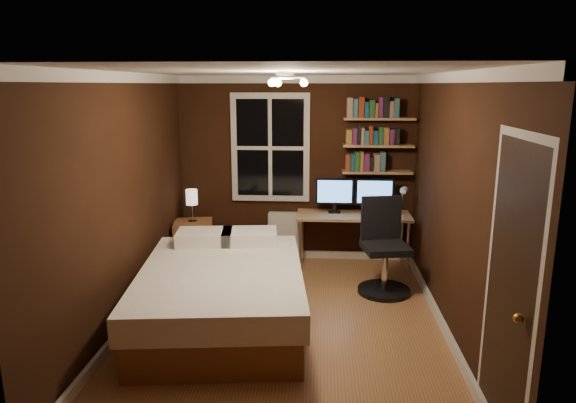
# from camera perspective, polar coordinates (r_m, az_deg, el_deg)

# --- Properties ---
(floor) EXTENTS (4.20, 4.20, 0.00)m
(floor) POSITION_cam_1_polar(r_m,az_deg,el_deg) (5.38, -0.28, -13.44)
(floor) COLOR brown
(floor) RESTS_ON ground
(wall_back) EXTENTS (3.20, 0.04, 2.50)m
(wall_back) POSITION_cam_1_polar(r_m,az_deg,el_deg) (7.01, 0.93, 3.56)
(wall_back) COLOR black
(wall_back) RESTS_ON ground
(wall_left) EXTENTS (0.04, 4.20, 2.50)m
(wall_left) POSITION_cam_1_polar(r_m,az_deg,el_deg) (5.31, -17.79, -0.09)
(wall_left) COLOR black
(wall_left) RESTS_ON ground
(wall_right) EXTENTS (0.04, 4.20, 2.50)m
(wall_right) POSITION_cam_1_polar(r_m,az_deg,el_deg) (5.10, 17.95, -0.62)
(wall_right) COLOR black
(wall_right) RESTS_ON ground
(ceiling) EXTENTS (3.20, 4.20, 0.02)m
(ceiling) POSITION_cam_1_polar(r_m,az_deg,el_deg) (4.82, -0.31, 14.25)
(ceiling) COLOR white
(ceiling) RESTS_ON wall_back
(window) EXTENTS (1.06, 0.06, 1.46)m
(window) POSITION_cam_1_polar(r_m,az_deg,el_deg) (6.96, -1.97, 5.98)
(window) COLOR silver
(window) RESTS_ON wall_back
(door) EXTENTS (0.03, 0.82, 2.05)m
(door) POSITION_cam_1_polar(r_m,az_deg,el_deg) (3.74, 23.27, -9.52)
(door) COLOR black
(door) RESTS_ON ground
(door_knob) EXTENTS (0.06, 0.06, 0.06)m
(door_knob) POSITION_cam_1_polar(r_m,az_deg,el_deg) (3.48, 24.23, -11.76)
(door_knob) COLOR gold
(door_knob) RESTS_ON door
(ceiling_fixture) EXTENTS (0.44, 0.44, 0.18)m
(ceiling_fixture) POSITION_cam_1_polar(r_m,az_deg,el_deg) (4.72, -0.40, 13.06)
(ceiling_fixture) COLOR beige
(ceiling_fixture) RESTS_ON ceiling
(bookshelf_lower) EXTENTS (0.92, 0.22, 0.03)m
(bookshelf_lower) POSITION_cam_1_polar(r_m,az_deg,el_deg) (6.92, 9.86, 3.25)
(bookshelf_lower) COLOR #AD8153
(bookshelf_lower) RESTS_ON wall_back
(books_row_lower) EXTENTS (0.48, 0.16, 0.23)m
(books_row_lower) POSITION_cam_1_polar(r_m,az_deg,el_deg) (6.90, 9.90, 4.32)
(books_row_lower) COLOR maroon
(books_row_lower) RESTS_ON bookshelf_lower
(bookshelf_middle) EXTENTS (0.92, 0.22, 0.03)m
(bookshelf_middle) POSITION_cam_1_polar(r_m,az_deg,el_deg) (6.87, 9.97, 6.13)
(bookshelf_middle) COLOR #AD8153
(bookshelf_middle) RESTS_ON wall_back
(books_row_middle) EXTENTS (0.66, 0.16, 0.23)m
(books_row_middle) POSITION_cam_1_polar(r_m,az_deg,el_deg) (6.86, 10.01, 7.21)
(books_row_middle) COLOR navy
(books_row_middle) RESTS_ON bookshelf_middle
(bookshelf_upper) EXTENTS (0.92, 0.22, 0.03)m
(bookshelf_upper) POSITION_cam_1_polar(r_m,az_deg,el_deg) (6.84, 10.09, 9.04)
(bookshelf_upper) COLOR #AD8153
(bookshelf_upper) RESTS_ON wall_back
(books_row_upper) EXTENTS (0.60, 0.16, 0.23)m
(books_row_upper) POSITION_cam_1_polar(r_m,az_deg,el_deg) (6.83, 10.13, 10.13)
(books_row_upper) COLOR #24542A
(books_row_upper) RESTS_ON bookshelf_upper
(bed) EXTENTS (1.82, 2.37, 0.75)m
(bed) POSITION_cam_1_polar(r_m,az_deg,el_deg) (5.31, -7.32, -10.10)
(bed) COLOR brown
(bed) RESTS_ON ground
(nightstand) EXTENTS (0.57, 0.57, 0.62)m
(nightstand) POSITION_cam_1_polar(r_m,az_deg,el_deg) (6.97, -10.43, -4.68)
(nightstand) COLOR brown
(nightstand) RESTS_ON ground
(bedside_lamp) EXTENTS (0.15, 0.15, 0.44)m
(bedside_lamp) POSITION_cam_1_polar(r_m,az_deg,el_deg) (6.83, -10.61, -0.47)
(bedside_lamp) COLOR beige
(bedside_lamp) RESTS_ON nightstand
(radiator) EXTENTS (0.44, 0.16, 0.67)m
(radiator) POSITION_cam_1_polar(r_m,az_deg,el_deg) (7.11, -0.38, -3.89)
(radiator) COLOR beige
(radiator) RESTS_ON ground
(desk) EXTENTS (1.50, 0.56, 0.71)m
(desk) POSITION_cam_1_polar(r_m,az_deg,el_deg) (6.84, 7.28, -1.91)
(desk) COLOR #AD8153
(desk) RESTS_ON ground
(monitor_left) EXTENTS (0.51, 0.12, 0.47)m
(monitor_left) POSITION_cam_1_polar(r_m,az_deg,el_deg) (6.84, 5.20, 0.67)
(monitor_left) COLOR black
(monitor_left) RESTS_ON desk
(monitor_right) EXTENTS (0.51, 0.12, 0.47)m
(monitor_right) POSITION_cam_1_polar(r_m,az_deg,el_deg) (6.87, 9.57, 0.60)
(monitor_right) COLOR black
(monitor_right) RESTS_ON desk
(desk_lamp) EXTENTS (0.14, 0.32, 0.44)m
(desk_lamp) POSITION_cam_1_polar(r_m,az_deg,el_deg) (6.72, 12.64, 0.08)
(desk_lamp) COLOR silver
(desk_lamp) RESTS_ON desk
(office_chair) EXTENTS (0.61, 0.61, 1.11)m
(office_chair) POSITION_cam_1_polar(r_m,az_deg,el_deg) (6.12, 10.59, -5.92)
(office_chair) COLOR black
(office_chair) RESTS_ON ground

